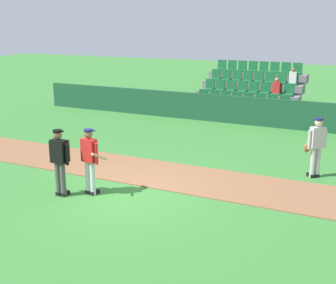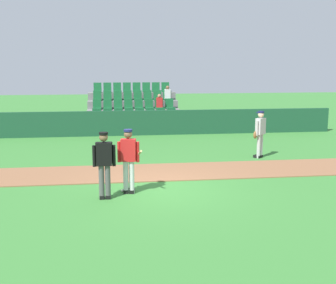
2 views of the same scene
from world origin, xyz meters
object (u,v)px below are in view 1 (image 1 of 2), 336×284
(baseball, at_px, (89,190))
(umpire_home_plate, at_px, (60,159))
(batter_red_jersey, at_px, (90,159))
(runner_grey_jersey, at_px, (316,145))

(baseball, bearing_deg, umpire_home_plate, -129.23)
(baseball, bearing_deg, batter_red_jersey, -41.84)
(umpire_home_plate, xyz_separation_m, runner_grey_jersey, (5.67, 4.32, -0.04))
(umpire_home_plate, bearing_deg, baseball, 50.77)
(runner_grey_jersey, distance_m, baseball, 6.49)
(umpire_home_plate, bearing_deg, batter_red_jersey, 31.66)
(batter_red_jersey, height_order, baseball, batter_red_jersey)
(umpire_home_plate, distance_m, baseball, 1.21)
(umpire_home_plate, xyz_separation_m, baseball, (0.46, 0.56, -0.96))
(runner_grey_jersey, height_order, baseball, runner_grey_jersey)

